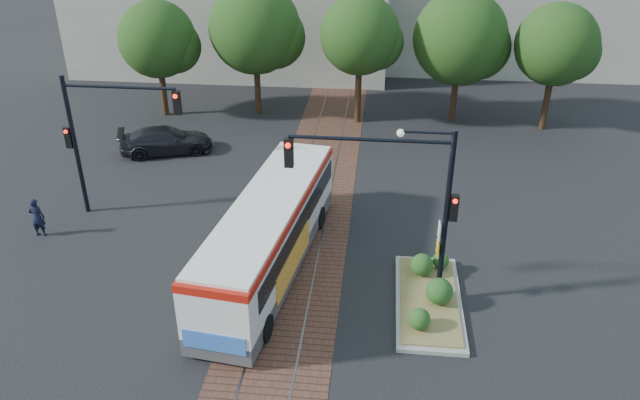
{
  "coord_description": "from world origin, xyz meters",
  "views": [
    {
      "loc": [
        2.92,
        -18.35,
        13.04
      ],
      "look_at": [
        0.67,
        3.05,
        1.6
      ],
      "focal_mm": 35.0,
      "sensor_mm": 36.0,
      "label": 1
    }
  ],
  "objects": [
    {
      "name": "ground",
      "position": [
        0.0,
        0.0,
        0.0
      ],
      "size": [
        120.0,
        120.0,
        0.0
      ],
      "primitive_type": "plane",
      "color": "black",
      "rests_on": "ground"
    },
    {
      "name": "tree_row",
      "position": [
        1.21,
        16.42,
        4.85
      ],
      "size": [
        26.4,
        5.6,
        7.67
      ],
      "color": "#382314",
      "rests_on": "ground"
    },
    {
      "name": "warehouses",
      "position": [
        -0.53,
        28.75,
        3.81
      ],
      "size": [
        40.0,
        13.0,
        8.0
      ],
      "color": "#ADA899",
      "rests_on": "ground"
    },
    {
      "name": "traffic_island",
      "position": [
        4.82,
        -0.9,
        0.33
      ],
      "size": [
        2.2,
        5.2,
        1.13
      ],
      "color": "gray",
      "rests_on": "ground"
    },
    {
      "name": "parked_car",
      "position": [
        -8.11,
        10.47,
        0.68
      ],
      "size": [
        5.04,
        3.31,
        1.36
      ],
      "primitive_type": "imported",
      "rotation": [
        0.0,
        0.0,
        1.9
      ],
      "color": "black",
      "rests_on": "ground"
    },
    {
      "name": "signal_pole_left",
      "position": [
        -8.37,
        4.0,
        3.86
      ],
      "size": [
        4.99,
        0.34,
        6.0
      ],
      "color": "black",
      "rests_on": "ground"
    },
    {
      "name": "trackbed",
      "position": [
        0.0,
        4.0,
        0.01
      ],
      "size": [
        3.6,
        40.0,
        0.02
      ],
      "color": "brown",
      "rests_on": "ground"
    },
    {
      "name": "city_bus",
      "position": [
        -0.88,
        0.56,
        1.59
      ],
      "size": [
        3.65,
        10.87,
        2.85
      ],
      "rotation": [
        0.0,
        0.0,
        -0.13
      ],
      "color": "#434346",
      "rests_on": "ground"
    },
    {
      "name": "officer",
      "position": [
        -10.51,
        1.87,
        0.82
      ],
      "size": [
        0.63,
        0.44,
        1.64
      ],
      "primitive_type": "imported",
      "rotation": [
        0.0,
        0.0,
        3.22
      ],
      "color": "black",
      "rests_on": "ground"
    },
    {
      "name": "signal_pole_main",
      "position": [
        3.86,
        -0.81,
        4.16
      ],
      "size": [
        5.49,
        0.46,
        6.0
      ],
      "color": "black",
      "rests_on": "ground"
    }
  ]
}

